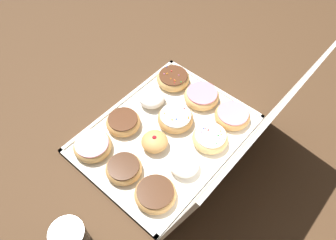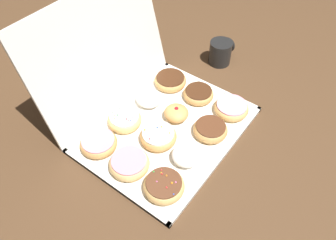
% 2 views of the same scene
% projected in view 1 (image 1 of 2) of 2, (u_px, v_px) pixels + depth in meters
% --- Properties ---
extents(ground_plane, '(3.00, 3.00, 0.00)m').
position_uv_depth(ground_plane, '(165.00, 135.00, 1.06)').
color(ground_plane, '#4C331E').
extents(donut_box, '(0.53, 0.41, 0.01)m').
position_uv_depth(donut_box, '(165.00, 134.00, 1.06)').
color(donut_box, silver).
rests_on(donut_box, ground).
extents(box_lid_open, '(0.53, 0.10, 0.39)m').
position_uv_depth(box_lid_open, '(244.00, 146.00, 0.80)').
color(box_lid_open, silver).
rests_on(box_lid_open, ground).
extents(sprinkle_donut_0, '(0.12, 0.12, 0.04)m').
position_uv_depth(sprinkle_donut_0, '(173.00, 79.00, 1.17)').
color(sprinkle_donut_0, tan).
rests_on(sprinkle_donut_0, donut_box).
extents(powdered_filled_donut_1, '(0.09, 0.09, 0.05)m').
position_uv_depth(powdered_filled_donut_1, '(152.00, 98.00, 1.11)').
color(powdered_filled_donut_1, white).
rests_on(powdered_filled_donut_1, donut_box).
extents(chocolate_frosted_donut_2, '(0.11, 0.11, 0.04)m').
position_uv_depth(chocolate_frosted_donut_2, '(123.00, 122.00, 1.06)').
color(chocolate_frosted_donut_2, tan).
rests_on(chocolate_frosted_donut_2, donut_box).
extents(pink_frosted_donut_3, '(0.12, 0.12, 0.04)m').
position_uv_depth(pink_frosted_donut_3, '(93.00, 146.00, 1.00)').
color(pink_frosted_donut_3, tan).
rests_on(pink_frosted_donut_3, donut_box).
extents(pink_frosted_donut_4, '(0.12, 0.12, 0.04)m').
position_uv_depth(pink_frosted_donut_4, '(202.00, 96.00, 1.12)').
color(pink_frosted_donut_4, '#E5B770').
rests_on(pink_frosted_donut_4, donut_box).
extents(sprinkle_donut_5, '(0.12, 0.12, 0.04)m').
position_uv_depth(sprinkle_donut_5, '(176.00, 118.00, 1.07)').
color(sprinkle_donut_5, tan).
rests_on(sprinkle_donut_5, donut_box).
extents(jelly_filled_donut_6, '(0.08, 0.08, 0.05)m').
position_uv_depth(jelly_filled_donut_6, '(155.00, 141.00, 1.01)').
color(jelly_filled_donut_6, tan).
rests_on(jelly_filled_donut_6, donut_box).
extents(chocolate_frosted_donut_7, '(0.11, 0.11, 0.04)m').
position_uv_depth(chocolate_frosted_donut_7, '(125.00, 169.00, 0.95)').
color(chocolate_frosted_donut_7, tan).
rests_on(chocolate_frosted_donut_7, donut_box).
extents(pink_frosted_donut_8, '(0.12, 0.12, 0.04)m').
position_uv_depth(pink_frosted_donut_8, '(232.00, 116.00, 1.07)').
color(pink_frosted_donut_8, tan).
rests_on(pink_frosted_donut_8, donut_box).
extents(sprinkle_donut_9, '(0.11, 0.11, 0.04)m').
position_uv_depth(sprinkle_donut_9, '(210.00, 138.00, 1.02)').
color(sprinkle_donut_9, '#E5B770').
rests_on(sprinkle_donut_9, donut_box).
extents(powdered_filled_donut_10, '(0.09, 0.09, 0.04)m').
position_uv_depth(powdered_filled_donut_10, '(184.00, 164.00, 0.96)').
color(powdered_filled_donut_10, white).
rests_on(powdered_filled_donut_10, donut_box).
extents(chocolate_frosted_donut_11, '(0.12, 0.12, 0.04)m').
position_uv_depth(chocolate_frosted_donut_11, '(155.00, 194.00, 0.91)').
color(chocolate_frosted_donut_11, tan).
rests_on(chocolate_frosted_donut_11, donut_box).
extents(coffee_mug, '(0.11, 0.09, 0.09)m').
position_uv_depth(coffee_mug, '(69.00, 240.00, 0.81)').
color(coffee_mug, black).
rests_on(coffee_mug, ground).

